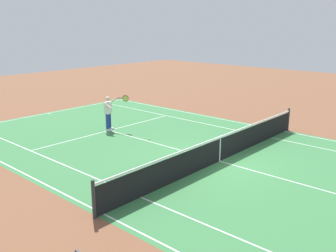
{
  "coord_description": "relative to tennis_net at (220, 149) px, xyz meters",
  "views": [
    {
      "loc": [
        -7.48,
        11.24,
        4.96
      ],
      "look_at": [
        2.6,
        -0.01,
        0.9
      ],
      "focal_mm": 40.5,
      "sensor_mm": 36.0,
      "label": 1
    }
  ],
  "objects": [
    {
      "name": "tennis_player_near",
      "position": [
        6.47,
        -0.07,
        0.44
      ],
      "size": [
        0.91,
        0.95,
        1.7
      ],
      "color": "navy",
      "rests_on": "ground_plane"
    },
    {
      "name": "tennis_ball",
      "position": [
        3.87,
        -0.19,
        -0.46
      ],
      "size": [
        0.07,
        0.07,
        0.07
      ],
      "primitive_type": "sphere",
      "color": "#CCE01E",
      "rests_on": "ground_plane"
    },
    {
      "name": "court_line_markings",
      "position": [
        0.0,
        0.0,
        -0.49
      ],
      "size": [
        23.85,
        11.05,
        0.01
      ],
      "color": "white",
      "rests_on": "ground_plane"
    },
    {
      "name": "ground_plane",
      "position": [
        0.0,
        0.0,
        -0.49
      ],
      "size": [
        60.0,
        60.0,
        0.0
      ],
      "primitive_type": "plane",
      "color": "brown"
    },
    {
      "name": "tennis_net",
      "position": [
        0.0,
        0.0,
        0.0
      ],
      "size": [
        0.1,
        11.7,
        1.08
      ],
      "color": "#2D2D33",
      "rests_on": "ground_plane"
    },
    {
      "name": "court_slab",
      "position": [
        0.0,
        0.0,
        -0.49
      ],
      "size": [
        24.2,
        11.4,
        0.0
      ],
      "primitive_type": "cube",
      "color": "#387A42",
      "rests_on": "ground_plane"
    }
  ]
}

